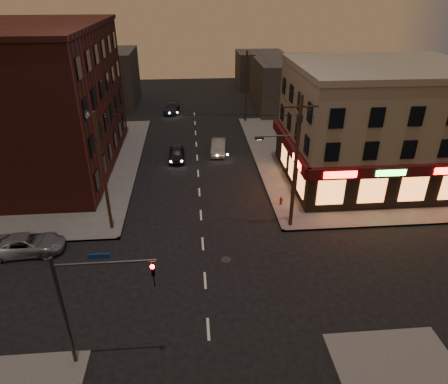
{
  "coord_description": "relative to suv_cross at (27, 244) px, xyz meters",
  "views": [
    {
      "loc": [
        -0.47,
        -19.67,
        16.61
      ],
      "look_at": [
        1.69,
        5.78,
        3.2
      ],
      "focal_mm": 32.0,
      "sensor_mm": 36.0,
      "label": 1
    }
  ],
  "objects": [
    {
      "name": "sidewalk_nw",
      "position": [
        -5.93,
        15.0,
        -0.61
      ],
      "size": [
        24.0,
        28.0,
        0.15
      ],
      "primitive_type": "cube",
      "color": "#514F4C",
      "rests_on": "ground"
    },
    {
      "name": "sedan_near",
      "position": [
        9.93,
        15.61,
        -0.01
      ],
      "size": [
        1.62,
        4.0,
        1.36
      ],
      "primitive_type": "imported",
      "rotation": [
        0.0,
        0.0,
        -0.0
      ],
      "color": "black",
      "rests_on": "ground"
    },
    {
      "name": "sedan_far",
      "position": [
        8.86,
        33.08,
        -0.02
      ],
      "size": [
        2.48,
        4.8,
        1.33
      ],
      "primitive_type": "imported",
      "rotation": [
        0.0,
        0.0,
        -0.14
      ],
      "color": "#181F30",
      "rests_on": "ground"
    },
    {
      "name": "suv_cross",
      "position": [
        0.0,
        0.0,
        0.0
      ],
      "size": [
        5.06,
        2.54,
        1.38
      ],
      "primitive_type": "imported",
      "rotation": [
        0.0,
        0.0,
        1.62
      ],
      "color": "gray",
      "rests_on": "ground"
    },
    {
      "name": "fire_hydrant",
      "position": [
        18.82,
        4.97,
        -0.16
      ],
      "size": [
        0.3,
        0.3,
        0.69
      ],
      "rotation": [
        0.0,
        0.0,
        0.05
      ],
      "color": "maroon",
      "rests_on": "sidewalk_ne"
    },
    {
      "name": "bg_building_ne_a",
      "position": [
        26.07,
        34.0,
        2.81
      ],
      "size": [
        10.0,
        12.0,
        7.0
      ],
      "primitive_type": "cube",
      "color": "#3F3D3A",
      "rests_on": "ground"
    },
    {
      "name": "utility_pole_main",
      "position": [
        18.76,
        1.8,
        5.07
      ],
      "size": [
        4.2,
        0.44,
        10.0
      ],
      "color": "#382619",
      "rests_on": "sidewalk_ne"
    },
    {
      "name": "pizza_building",
      "position": [
        28.0,
        9.43,
        4.66
      ],
      "size": [
        15.85,
        12.85,
        10.5
      ],
      "color": "gray",
      "rests_on": "sidewalk_ne"
    },
    {
      "name": "brick_apartment",
      "position": [
        -2.43,
        15.0,
        5.96
      ],
      "size": [
        12.0,
        20.0,
        13.0
      ],
      "primitive_type": "cube",
      "color": "#4A1C17",
      "rests_on": "sidewalk_nw"
    },
    {
      "name": "utility_pole_far",
      "position": [
        18.87,
        28.0,
        3.96
      ],
      "size": [
        0.26,
        0.26,
        9.0
      ],
      "primitive_type": "cylinder",
      "color": "#382619",
      "rests_on": "sidewalk_ne"
    },
    {
      "name": "traffic_signal",
      "position": [
        6.5,
        -9.6,
        3.47
      ],
      "size": [
        4.49,
        0.32,
        6.47
      ],
      "color": "#333538",
      "rests_on": "ground"
    },
    {
      "name": "ground",
      "position": [
        12.07,
        -4.0,
        -0.69
      ],
      "size": [
        120.0,
        120.0,
        0.0
      ],
      "primitive_type": "plane",
      "color": "black",
      "rests_on": "ground"
    },
    {
      "name": "sidewalk_ne",
      "position": [
        30.07,
        15.0,
        -0.61
      ],
      "size": [
        24.0,
        28.0,
        0.15
      ],
      "primitive_type": "cube",
      "color": "#514F4C",
      "rests_on": "ground"
    },
    {
      "name": "utility_pole_west",
      "position": [
        5.27,
        2.5,
        3.96
      ],
      "size": [
        0.24,
        0.24,
        9.0
      ],
      "primitive_type": "cylinder",
      "color": "#382619",
      "rests_on": "sidewalk_nw"
    },
    {
      "name": "bg_building_ne_b",
      "position": [
        24.07,
        48.0,
        2.31
      ],
      "size": [
        8.0,
        8.0,
        6.0
      ],
      "primitive_type": "cube",
      "color": "#3F3D3A",
      "rests_on": "ground"
    },
    {
      "name": "sedan_mid",
      "position": [
        14.45,
        17.14,
        0.02
      ],
      "size": [
        2.0,
        4.47,
        1.43
      ],
      "primitive_type": "imported",
      "rotation": [
        0.0,
        0.0,
        -0.12
      ],
      "color": "slate",
      "rests_on": "ground"
    },
    {
      "name": "bg_building_nw",
      "position": [
        -0.93,
        38.0,
        3.31
      ],
      "size": [
        9.0,
        10.0,
        8.0
      ],
      "primitive_type": "cube",
      "color": "#3F3D3A",
      "rests_on": "ground"
    }
  ]
}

